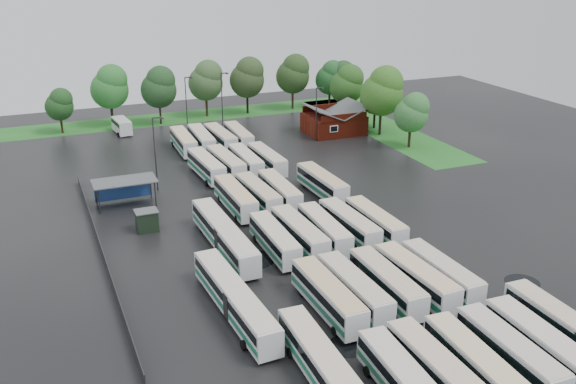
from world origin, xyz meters
name	(u,v)px	position (x,y,z in m)	size (l,w,h in m)	color
ground	(313,250)	(0.00, 0.00, 0.00)	(160.00, 160.00, 0.00)	black
brick_building	(334,123)	(24.00, 42.77, 1.87)	(10.07, 8.60, 5.39)	#631709
wash_shed	(124,184)	(-17.20, 22.02, 2.99)	(8.20, 4.20, 3.58)	#2D2D30
utility_hut	(147,220)	(-16.20, 12.60, 1.32)	(2.70, 2.20, 2.62)	black
grass_strip_north	(187,117)	(2.00, 64.80, 0.01)	(80.00, 10.00, 0.01)	#236C22
grass_strip_east	(381,127)	(34.00, 42.80, 0.01)	(10.00, 50.00, 0.01)	#236C22
west_fence	(101,250)	(-22.20, 8.00, 0.60)	(0.10, 50.00, 1.20)	#2D2D30
bus_r0c0	(404,382)	(-4.48, -25.98, 1.71)	(2.87, 11.26, 3.11)	silver
bus_r0c1	(436,369)	(-1.38, -25.66, 1.71)	(2.40, 11.17, 3.11)	silver
bus_r0c2	(474,363)	(1.83, -26.11, 1.70)	(2.80, 11.17, 3.08)	silver
bus_r0c3	(510,353)	(5.33, -26.14, 1.72)	(2.55, 11.26, 3.13)	silver
bus_r0c4	(540,345)	(8.38, -26.27, 1.76)	(2.74, 11.56, 3.20)	silver
bus_r1c0	(328,296)	(-4.24, -12.54, 1.76)	(2.54, 11.54, 3.21)	silver
bus_r1c1	(354,289)	(-1.35, -12.22, 1.72)	(2.58, 11.29, 3.13)	silver
bus_r1c2	(387,283)	(2.15, -12.42, 1.72)	(2.47, 11.28, 3.14)	silver
bus_r1c3	(415,277)	(5.29, -12.62, 1.75)	(2.95, 11.53, 3.18)	silver
bus_r1c4	(441,273)	(8.24, -12.67, 1.69)	(2.60, 11.09, 3.07)	silver
bus_r2c0	(274,239)	(-4.25, 0.98, 1.67)	(2.52, 10.96, 3.04)	silver
bus_r2c1	(299,233)	(-1.07, 1.33, 1.73)	(2.63, 11.35, 3.15)	silver
bus_r2c2	(324,229)	(2.03, 1.31, 1.68)	(2.66, 11.03, 3.05)	silver
bus_r2c3	(349,224)	(5.37, 1.45, 1.70)	(2.72, 11.18, 3.09)	silver
bus_r2c4	(375,222)	(8.53, 0.87, 1.68)	(2.50, 11.03, 3.06)	silver
bus_r3c0	(235,198)	(-4.34, 14.51, 1.74)	(2.45, 11.38, 3.17)	silver
bus_r3c1	(258,194)	(-1.13, 14.84, 1.68)	(2.81, 11.09, 3.06)	silver
bus_r3c2	(279,191)	(1.96, 14.88, 1.69)	(2.52, 11.05, 3.06)	silver
bus_r3c4	(322,183)	(8.40, 15.14, 1.74)	(2.70, 11.45, 3.17)	silver
bus_r4c0	(206,166)	(-4.28, 28.41, 1.73)	(2.95, 11.41, 3.15)	silver
bus_r4c1	(226,163)	(-1.18, 28.65, 1.73)	(2.95, 11.42, 3.15)	silver
bus_r4c2	(246,161)	(1.98, 28.64, 1.67)	(2.45, 10.93, 3.04)	silver
bus_r4c3	(267,159)	(5.19, 28.05, 1.68)	(2.58, 11.02, 3.05)	silver
bus_r5c0	(184,142)	(-4.26, 42.20, 1.71)	(2.71, 11.24, 3.11)	silver
bus_r5c1	(202,139)	(-1.13, 42.34, 1.73)	(2.87, 11.39, 3.14)	silver
bus_r5c2	(220,138)	(2.07, 41.95, 1.72)	(2.76, 11.28, 3.12)	silver
bus_r5c3	(239,136)	(5.33, 41.97, 1.68)	(2.72, 11.04, 3.05)	silver
artic_bus_west_a	(329,374)	(-9.25, -22.99, 1.69)	(2.81, 16.49, 3.05)	silver
artic_bus_west_b	(224,235)	(-9.18, 3.98, 1.78)	(2.77, 17.33, 3.21)	silver
artic_bus_west_c	(235,299)	(-12.43, -9.71, 1.73)	(3.15, 16.92, 3.12)	silver
minibus	(122,125)	(-11.97, 57.46, 1.49)	(2.88, 6.36, 2.70)	white
tree_north_0	(60,104)	(-21.95, 61.92, 5.40)	(5.07, 5.07, 8.40)	#302011
tree_north_1	(110,86)	(-12.53, 63.70, 7.56)	(7.10, 7.10, 11.76)	black
tree_north_2	(159,87)	(-3.81, 61.37, 7.24)	(6.79, 6.79, 11.25)	black
tree_north_3	(207,80)	(6.12, 63.71, 7.32)	(6.87, 6.87, 11.38)	#382619
tree_north_4	(248,77)	(14.46, 62.74, 7.47)	(7.01, 7.01, 11.61)	black
tree_north_5	(294,74)	(24.59, 62.89, 7.43)	(6.97, 6.97, 11.54)	#39261A
tree_north_6	(331,77)	(32.14, 60.72, 6.48)	(6.09, 6.09, 10.08)	black
tree_east_0	(413,112)	(32.06, 29.63, 6.13)	(5.76, 5.76, 9.54)	black
tree_east_1	(383,91)	(31.41, 38.35, 8.14)	(7.64, 7.64, 12.65)	black
tree_east_2	(377,96)	(32.77, 42.81, 6.08)	(5.71, 5.71, 9.45)	black
tree_east_3	(348,84)	(30.87, 50.82, 7.01)	(6.58, 6.58, 10.90)	black
tree_east_4	(341,78)	(33.92, 59.57, 6.49)	(6.10, 6.09, 10.09)	black
lamp_post_ne	(317,110)	(18.93, 39.42, 5.51)	(1.46, 0.28, 9.50)	#2D2D30
lamp_post_nw	(156,148)	(-12.00, 25.88, 6.10)	(1.62, 0.32, 10.50)	#2D2D30
lamp_post_back_w	(187,100)	(-0.47, 53.89, 5.90)	(1.56, 0.30, 10.16)	#2D2D30
lamp_post_back_e	(222,95)	(6.76, 55.35, 5.90)	(1.56, 0.30, 10.16)	#2D2D30
puddle_0	(348,346)	(-4.97, -18.12, 0.00)	(3.57, 3.57, 0.01)	black
puddle_1	(508,341)	(8.28, -22.84, 0.00)	(3.26, 3.26, 0.01)	black
puddle_2	(253,260)	(-7.06, 0.35, 0.00)	(4.88, 4.88, 0.01)	black
puddle_3	(350,258)	(3.05, -3.30, 0.00)	(4.02, 4.02, 0.01)	black
puddle_4	(522,282)	(16.72, -15.06, 0.00)	(3.59, 3.59, 0.01)	black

